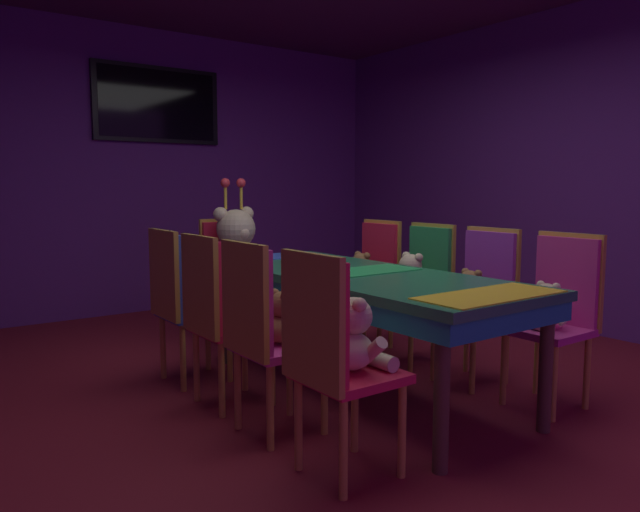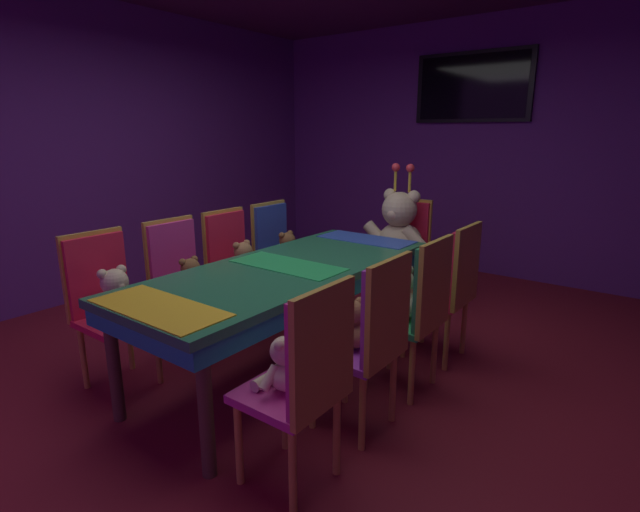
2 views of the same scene
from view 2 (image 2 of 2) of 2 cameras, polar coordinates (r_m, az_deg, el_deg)
ground_plane at (r=3.41m, az=-3.67°, el=-13.18°), size 7.90×7.90×0.00m
wall_back at (r=5.83m, az=17.41°, el=12.07°), size 5.20×0.12×2.80m
wall_left at (r=5.12m, az=-27.14°, el=10.91°), size 0.12×6.40×2.80m
banquet_table at (r=3.16m, az=-3.86°, el=-2.64°), size 0.90×2.29×0.75m
chair_left_0 at (r=3.33m, az=-24.21°, el=-4.07°), size 0.42×0.41×0.98m
teddy_left_0 at (r=3.20m, az=-22.92°, el=-4.56°), size 0.27×0.35×0.33m
chair_left_1 at (r=3.61m, az=-16.39°, el=-1.96°), size 0.42×0.41×0.98m
teddy_left_1 at (r=3.51m, az=-14.96°, el=-2.68°), size 0.23×0.29×0.28m
chair_left_2 at (r=3.92m, az=-10.45°, el=-0.32°), size 0.42×0.41×0.98m
teddy_left_2 at (r=3.82m, az=-8.96°, el=-0.79°), size 0.25×0.32×0.30m
chair_left_3 at (r=4.28m, az=-5.28°, el=1.11°), size 0.42×0.41×0.98m
teddy_left_3 at (r=4.19m, az=-3.81°, el=0.66°), size 0.24×0.31×0.29m
chair_right_0 at (r=2.11m, az=-1.31°, el=-13.39°), size 0.42×0.41×0.98m
teddy_right_0 at (r=2.20m, az=-4.29°, el=-12.92°), size 0.21×0.28×0.26m
chair_right_1 at (r=2.52m, az=6.47°, el=-8.66°), size 0.42×0.41×0.98m
teddy_right_1 at (r=2.59m, az=3.71°, el=-8.37°), size 0.22×0.29×0.27m
chair_right_2 at (r=2.96m, az=11.90°, el=-5.29°), size 0.42×0.41×0.98m
teddy_right_2 at (r=3.02m, az=9.37°, el=-4.71°), size 0.27×0.35×0.33m
chair_right_3 at (r=3.43m, az=15.60°, el=-2.75°), size 0.42×0.41×0.98m
teddy_right_3 at (r=3.49m, az=13.39°, el=-2.58°), size 0.24×0.31×0.29m
throne_chair at (r=4.55m, az=10.15°, el=1.74°), size 0.41×0.42×0.98m
king_teddy_bear at (r=4.37m, az=9.23°, el=3.09°), size 0.67×0.52×0.85m
wall_tv at (r=5.76m, az=17.59°, el=18.52°), size 1.27×0.06×0.74m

